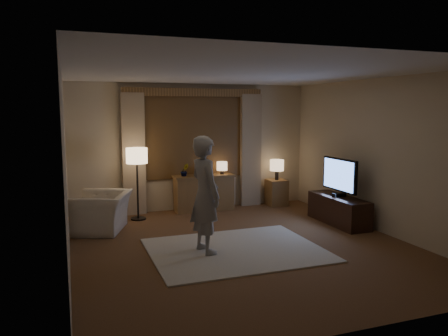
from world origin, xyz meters
name	(u,v)px	position (x,y,z in m)	size (l,w,h in m)	color
room	(232,156)	(0.00, 0.50, 1.33)	(5.04, 5.54, 2.64)	brown
rug	(236,250)	(-0.18, -0.16, 0.01)	(2.50, 2.00, 0.02)	beige
sideboard	(204,194)	(0.14, 2.50, 0.35)	(1.20, 0.40, 0.70)	brown
picture_frame	(204,172)	(0.14, 2.50, 0.80)	(0.16, 0.02, 0.20)	brown
plant	(185,171)	(-0.26, 2.50, 0.85)	(0.17, 0.13, 0.30)	#999999
table_lamp_sideboard	(222,167)	(0.54, 2.50, 0.90)	(0.22, 0.22, 0.30)	black
floor_lamp	(137,160)	(-1.26, 2.21, 1.15)	(0.40, 0.40, 1.36)	black
armchair	(101,212)	(-1.97, 1.62, 0.33)	(1.01, 0.89, 0.66)	beige
side_table	(276,192)	(1.78, 2.45, 0.28)	(0.40, 0.40, 0.56)	brown
table_lamp_side	(277,166)	(1.78, 2.45, 0.87)	(0.30, 0.30, 0.44)	black
tv_stand	(338,210)	(2.15, 0.66, 0.25)	(0.45, 1.40, 0.50)	black
tv	(340,176)	(2.15, 0.66, 0.89)	(0.24, 0.97, 0.70)	black
person	(205,194)	(-0.64, -0.10, 0.87)	(0.62, 0.40, 1.69)	gray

